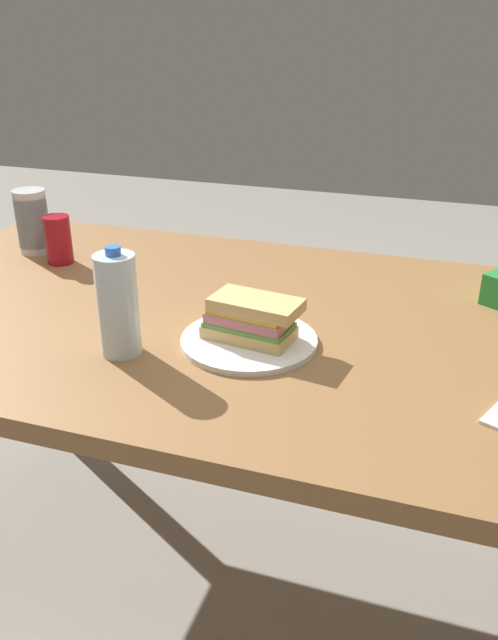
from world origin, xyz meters
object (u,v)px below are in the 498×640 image
at_px(soda_can_red, 58,240).
at_px(plastic_cup_stack, 33,221).
at_px(paper_plate, 249,341).
at_px(water_bottle_tall, 118,305).
at_px(dining_table, 250,352).
at_px(sandwich, 251,319).

relative_size(soda_can_red, plastic_cup_stack, 0.73).
xyz_separation_m(paper_plate, water_bottle_tall, (-0.22, -0.11, 0.09)).
bearing_deg(plastic_cup_stack, dining_table, -17.45).
xyz_separation_m(paper_plate, soda_can_red, (-0.60, 0.28, 0.05)).
height_order(dining_table, sandwich, sandwich).
height_order(water_bottle_tall, plastic_cup_stack, water_bottle_tall).
relative_size(dining_table, sandwich, 9.21).
height_order(sandwich, soda_can_red, soda_can_red).
height_order(paper_plate, sandwich, sandwich).
xyz_separation_m(dining_table, soda_can_red, (-0.57, 0.16, 0.14)).
bearing_deg(water_bottle_tall, paper_plate, 27.38).
bearing_deg(sandwich, paper_plate, -161.58).
bearing_deg(paper_plate, dining_table, 107.28).
bearing_deg(sandwich, soda_can_red, 155.64).
bearing_deg(water_bottle_tall, sandwich, 27.23).
bearing_deg(plastic_cup_stack, water_bottle_tall, -41.52).
bearing_deg(dining_table, plastic_cup_stack, 162.55).
distance_m(dining_table, plastic_cup_stack, 0.73).
relative_size(water_bottle_tall, plastic_cup_stack, 1.26).
distance_m(dining_table, sandwich, 0.18).
height_order(paper_plate, soda_can_red, soda_can_red).
xyz_separation_m(paper_plate, plastic_cup_stack, (-0.71, 0.33, 0.08)).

